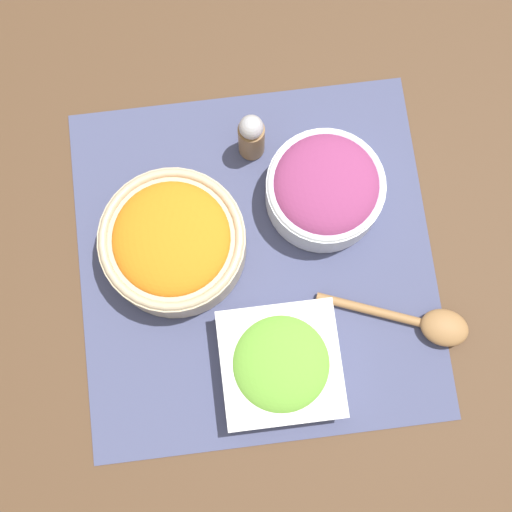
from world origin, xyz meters
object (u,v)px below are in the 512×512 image
lettuce_bowl (281,364)px  pepper_shaker (251,136)px  carrot_bowl (173,242)px  onion_bowl (325,189)px  wooden_spoon (429,324)px

lettuce_bowl → pepper_shaker: bearing=90.1°
carrot_bowl → pepper_shaker: pepper_shaker is taller
lettuce_bowl → pepper_shaker: pepper_shaker is taller
onion_bowl → wooden_spoon: size_ratio=0.78×
lettuce_bowl → carrot_bowl: bearing=124.5°
carrot_bowl → pepper_shaker: bearing=47.8°
carrot_bowl → onion_bowl: carrot_bowl is taller
carrot_bowl → wooden_spoon: size_ratio=0.95×
onion_bowl → lettuce_bowl: bearing=-111.6°
carrot_bowl → onion_bowl: size_ratio=1.21×
pepper_shaker → onion_bowl: bearing=-43.4°
carrot_bowl → onion_bowl: (0.20, 0.05, -0.00)m
carrot_bowl → wooden_spoon: carrot_bowl is taller
pepper_shaker → wooden_spoon: bearing=-53.7°
onion_bowl → pepper_shaker: size_ratio=1.66×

